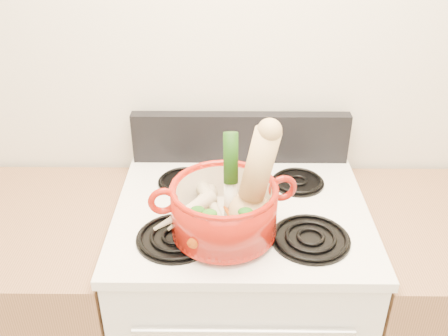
{
  "coord_description": "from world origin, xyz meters",
  "views": [
    {
      "loc": [
        -0.04,
        0.13,
        1.84
      ],
      "look_at": [
        -0.05,
        1.24,
        1.18
      ],
      "focal_mm": 40.0,
      "sensor_mm": 36.0,
      "label": 1
    }
  ],
  "objects_px": {
    "squash": "(253,181)",
    "leek": "(231,176)",
    "stove_body": "(239,319)",
    "dutch_oven": "(224,209)"
  },
  "relations": [
    {
      "from": "stove_body",
      "to": "dutch_oven",
      "type": "xyz_separation_m",
      "value": [
        -0.05,
        -0.14,
        0.58
      ]
    },
    {
      "from": "stove_body",
      "to": "dutch_oven",
      "type": "height_order",
      "value": "dutch_oven"
    },
    {
      "from": "stove_body",
      "to": "leek",
      "type": "relative_size",
      "value": 3.49
    },
    {
      "from": "squash",
      "to": "leek",
      "type": "bearing_deg",
      "value": 120.03
    },
    {
      "from": "dutch_oven",
      "to": "leek",
      "type": "bearing_deg",
      "value": 48.0
    },
    {
      "from": "squash",
      "to": "leek",
      "type": "height_order",
      "value": "squash"
    },
    {
      "from": "stove_body",
      "to": "leek",
      "type": "distance_m",
      "value": 0.68
    },
    {
      "from": "stove_body",
      "to": "leek",
      "type": "height_order",
      "value": "leek"
    },
    {
      "from": "dutch_oven",
      "to": "squash",
      "type": "xyz_separation_m",
      "value": [
        0.08,
        -0.02,
        0.11
      ]
    },
    {
      "from": "stove_body",
      "to": "leek",
      "type": "xyz_separation_m",
      "value": [
        -0.04,
        -0.11,
        0.67
      ]
    }
  ]
}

